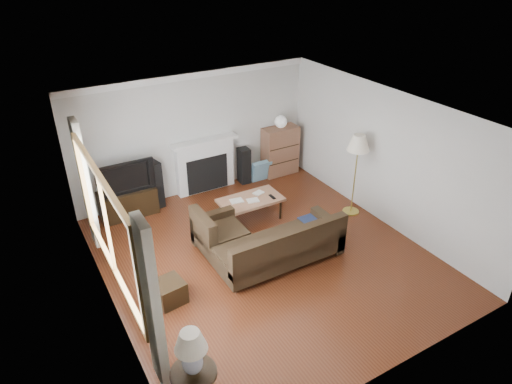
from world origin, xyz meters
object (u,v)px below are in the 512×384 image
sectional_sofa (279,244)px  bookshelf (280,151)px  floor_lamp (355,175)px  tv_stand (128,202)px  coffee_table (251,209)px

sectional_sofa → bookshelf: bearing=57.0°
sectional_sofa → floor_lamp: size_ratio=1.42×
tv_stand → sectional_sofa: bearing=-58.2°
sectional_sofa → floor_lamp: 2.21m
floor_lamp → coffee_table: bearing=157.8°
sectional_sofa → coffee_table: bearing=79.9°
coffee_table → floor_lamp: (1.83, -0.75, 0.58)m
floor_lamp → bookshelf: bearing=97.3°
bookshelf → coffee_table: 2.11m
tv_stand → sectional_sofa: sectional_sofa is taller
bookshelf → coffee_table: size_ratio=0.93×
bookshelf → sectional_sofa: bearing=-123.0°
sectional_sofa → floor_lamp: (2.07, 0.63, 0.44)m
tv_stand → sectional_sofa: (1.69, -2.72, 0.11)m
bookshelf → floor_lamp: (0.28, -2.15, 0.26)m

